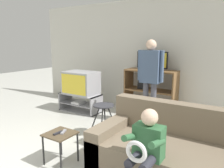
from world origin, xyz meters
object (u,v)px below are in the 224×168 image
Objects in this scene: folding_stool at (104,110)px; television_flat at (152,61)px; person_seated_child at (145,149)px; remote_control_black at (58,133)px; snack_table at (60,138)px; person_standing_adult at (150,74)px; media_shelf at (150,92)px; couch at (178,157)px; tv_stand at (80,103)px; television_main at (81,83)px; remote_control_white at (63,132)px.

television_flat is at bearing 81.65° from folding_stool.
person_seated_child reaches higher than folding_stool.
snack_table is at bearing 72.56° from remote_control_black.
person_standing_adult is at bearing 111.85° from person_seated_child.
media_shelf is at bearing -120.61° from television_flat.
couch reaches higher than snack_table.
tv_stand is 1.26× the size of television_main.
remote_control_white is 0.07× the size of couch.
snack_table is 0.44× the size of person_seated_child.
folding_stool is (-0.23, -1.55, -0.74)m from television_flat.
tv_stand is 2.32× the size of snack_table.
remote_control_black is (-0.22, -2.61, -0.77)m from television_flat.
tv_stand is at bearing -155.41° from television_flat.
snack_table is 1.51m from couch.
television_main is 2.33m from remote_control_black.
person_seated_child is (1.23, -0.12, 0.15)m from remote_control_white.
television_main reaches higher than remote_control_white.
media_shelf reaches higher than folding_stool.
tv_stand is at bearing -155.72° from media_shelf.
tv_stand is 0.50× the size of couch.
television_flat is at bearing 24.59° from tv_stand.
media_shelf is at bearing 81.87° from folding_stool.
media_shelf reaches higher than television_main.
couch is at bearing -28.19° from television_main.
snack_table is (-0.21, -2.58, -0.85)m from television_flat.
couch is at bearing -59.62° from media_shelf.
media_shelf is 2.60m from remote_control_black.
media_shelf is 7.97× the size of remote_control_black.
remote_control_white is 0.09× the size of person_standing_adult.
television_flat is 1.23× the size of folding_stool.
remote_control_white is at bearing -54.80° from tv_stand.
remote_control_white is at bearing -87.95° from folding_stool.
tv_stand is 1.02× the size of person_seated_child.
couch is at bearing -59.93° from television_flat.
snack_table is at bearing -55.82° from tv_stand.
remote_control_black is 0.07m from remote_control_white.
person_seated_child is (2.53, -2.00, -0.10)m from television_main.
person_seated_child reaches higher than tv_stand.
television_main reaches higher than couch.
folding_stool is 1.06m from remote_control_black.
remote_control_black is at bearing -111.87° from snack_table.
remote_control_white is at bearing -94.30° from television_flat.
folding_stool is at bearing -35.01° from television_main.
person_seated_child is (2.54, -1.98, 0.38)m from tv_stand.
media_shelf is 2.85m from person_seated_child.
television_main is 3.22m from person_seated_child.
tv_stand is 2.30m from snack_table.
television_flat is 0.72× the size of person_seated_child.
remote_control_black is 2.17m from person_standing_adult.
couch is at bearing -21.49° from folding_stool.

